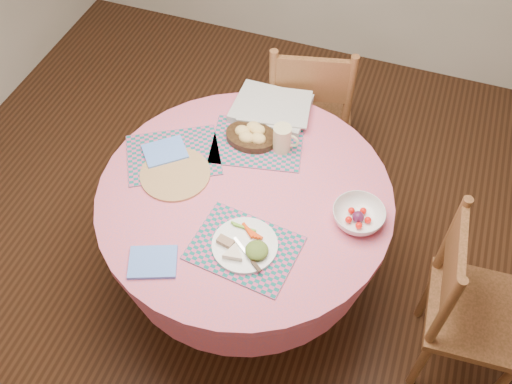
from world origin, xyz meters
TOP-DOWN VIEW (x-y plane):
  - ground at (0.00, 0.00)m, footprint 4.00×4.00m
  - dining_table at (0.00, 0.00)m, footprint 1.24×1.24m
  - chair_right at (0.99, -0.05)m, footprint 0.44×0.46m
  - chair_back at (0.05, 0.83)m, footprint 0.54×0.52m
  - placemat_front at (0.09, -0.25)m, footprint 0.43×0.34m
  - placemat_left at (-0.37, 0.09)m, footprint 0.50×0.46m
  - placemat_back at (-0.04, 0.28)m, footprint 0.45×0.37m
  - wicker_trivet at (-0.31, -0.00)m, footprint 0.30×0.30m
  - napkin_near at (-0.21, -0.43)m, footprint 0.22×0.20m
  - napkin_far at (-0.41, 0.09)m, footprint 0.23×0.22m
  - dinner_plate at (0.10, -0.25)m, footprint 0.26×0.26m
  - bread_bowl at (-0.08, 0.29)m, footprint 0.23×0.23m
  - latte_mug at (0.07, 0.29)m, footprint 0.12×0.08m
  - fruit_bowl at (0.47, 0.02)m, footprint 0.23×0.23m
  - newspaper_stack at (-0.05, 0.50)m, footprint 0.37×0.30m

SIDE VIEW (x-z plane):
  - ground at x=0.00m, z-range 0.00..0.00m
  - chair_right at x=0.99m, z-range 0.02..0.96m
  - chair_back at x=0.05m, z-range 0.02..1.00m
  - dining_table at x=0.00m, z-range 0.18..0.93m
  - placemat_front at x=0.09m, z-range 0.75..0.76m
  - placemat_left at x=-0.37m, z-range 0.75..0.76m
  - placemat_back at x=-0.04m, z-range 0.75..0.76m
  - wicker_trivet at x=-0.31m, z-range 0.75..0.76m
  - napkin_near at x=-0.21m, z-range 0.75..0.76m
  - napkin_far at x=-0.41m, z-range 0.76..0.77m
  - dinner_plate at x=0.10m, z-range 0.75..0.80m
  - newspaper_stack at x=-0.05m, z-range 0.76..0.80m
  - fruit_bowl at x=0.47m, z-range 0.75..0.81m
  - bread_bowl at x=-0.08m, z-range 0.75..0.83m
  - latte_mug at x=0.07m, z-range 0.76..0.88m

